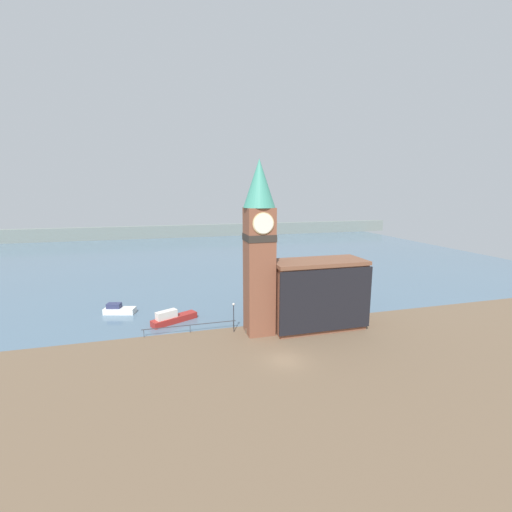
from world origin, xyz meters
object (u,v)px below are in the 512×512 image
object	(u,v)px
pier_building	(318,294)
boat_near	(172,318)
clock_tower	(259,244)
mooring_bollard_near	(247,330)
lamp_post	(234,312)
boat_far	(119,310)

from	to	relation	value
pier_building	boat_near	distance (m)	21.08
clock_tower	mooring_bollard_near	xyz separation A→B (m)	(-1.71, 0.06, -11.69)
pier_building	lamp_post	xyz separation A→B (m)	(-11.53, 1.46, -1.96)
mooring_bollard_near	lamp_post	size ratio (longest dim) A/B	0.17
mooring_bollard_near	boat_far	bearing A→B (deg)	144.25
mooring_bollard_near	lamp_post	distance (m)	3.05
boat_near	boat_far	bearing A→B (deg)	114.87
boat_far	lamp_post	bearing A→B (deg)	-20.85
clock_tower	boat_far	bearing A→B (deg)	146.63
clock_tower	boat_near	xyz separation A→B (m)	(-11.21, 6.50, -11.34)
mooring_bollard_near	pier_building	bearing A→B (deg)	-3.47
clock_tower	lamp_post	bearing A→B (deg)	164.49
boat_far	clock_tower	bearing A→B (deg)	-17.79
clock_tower	lamp_post	xyz separation A→B (m)	(-3.29, 0.91, -9.22)
pier_building	boat_far	xyz separation A→B (m)	(-27.37, 13.15, -4.18)
pier_building	lamp_post	world-z (taller)	pier_building
pier_building	boat_far	world-z (taller)	pier_building
pier_building	lamp_post	distance (m)	11.78
pier_building	mooring_bollard_near	world-z (taller)	pier_building
boat_near	lamp_post	distance (m)	9.92
mooring_bollard_near	lamp_post	xyz separation A→B (m)	(-1.58, 0.85, 2.47)
lamp_post	clock_tower	bearing A→B (deg)	-15.51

